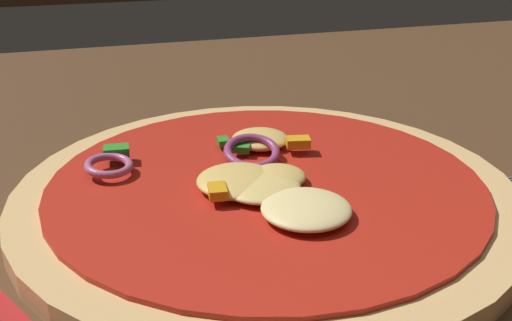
{
  "coord_description": "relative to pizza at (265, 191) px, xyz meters",
  "views": [
    {
      "loc": [
        -0.08,
        -0.28,
        0.21
      ],
      "look_at": [
        0.02,
        0.04,
        0.06
      ],
      "focal_mm": 42.01,
      "sensor_mm": 36.0,
      "label": 1
    }
  ],
  "objects": [
    {
      "name": "pizza",
      "position": [
        0.0,
        0.0,
        0.0
      ],
      "size": [
        0.3,
        0.3,
        0.03
      ],
      "color": "tan",
      "rests_on": "dining_table"
    },
    {
      "name": "dining_table",
      "position": [
        -0.02,
        -0.02,
        -0.03
      ],
      "size": [
        1.16,
        0.96,
        0.04
      ],
      "color": "#4C301C",
      "rests_on": "ground"
    }
  ]
}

